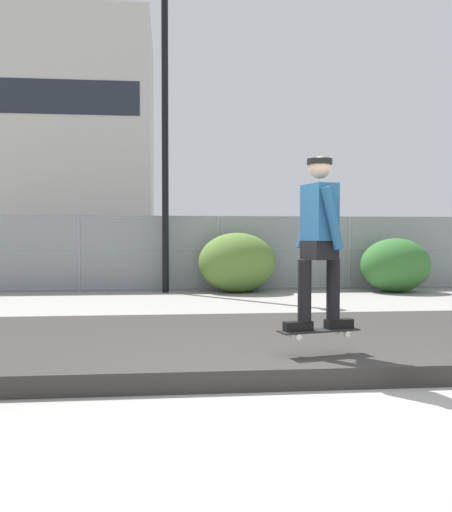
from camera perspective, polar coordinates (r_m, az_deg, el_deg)
The scene contains 12 objects.
ground_plane at distance 4.75m, azimuth 9.91°, elevation -14.37°, with size 120.00×120.00×0.00m, color gray.
gravel_berm at distance 6.79m, azimuth 4.85°, elevation -8.56°, with size 11.35×3.59×0.19m, color #33302D.
skateboard at distance 5.58m, azimuth 9.27°, elevation -7.42°, with size 0.82×0.38×0.07m.
skater at distance 5.50m, azimuth 9.33°, elevation 2.31°, with size 0.72×0.62×1.65m.
chain_fence at distance 14.12m, azimuth -0.84°, elevation 0.31°, with size 20.30×0.06×1.85m.
street_lamp at distance 14.07m, azimuth -6.14°, elevation 15.18°, with size 0.44×0.44×7.41m.
parked_car_near at distance 17.20m, azimuth -18.53°, elevation 0.18°, with size 4.47×2.09×1.66m.
parked_car_mid at distance 16.93m, azimuth 1.07°, elevation 0.26°, with size 4.49×2.13×1.66m.
library_building at distance 49.99m, azimuth -18.09°, elevation 10.90°, with size 18.19×12.07×18.41m.
shrub_left at distance 13.61m, azimuth 1.11°, elevation -0.66°, with size 1.85×1.52×1.43m.
shrub_center at distance 13.75m, azimuth 1.72°, elevation -1.57°, with size 1.28×1.04×0.99m.
shrub_right at distance 14.26m, azimuth 16.61°, elevation -0.89°, with size 1.68×1.38×1.30m.
Camera 1 is at (-1.25, -4.39, 1.33)m, focal length 39.93 mm.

